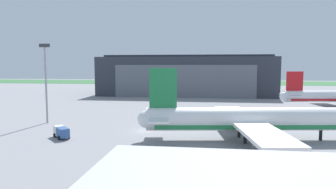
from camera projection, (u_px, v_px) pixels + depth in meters
ground_plane at (144, 131)px, 62.23m from camera, size 440.00×440.00×0.00m
grass_field_strip at (191, 82)px, 237.85m from camera, size 440.00×56.00×0.08m
maintenance_hangar at (187, 76)px, 140.46m from camera, size 77.67×31.92×18.38m
airliner_near_left at (251, 120)px, 53.69m from camera, size 40.62×36.59×13.00m
pushback_tractor at (61, 132)px, 55.83m from camera, size 4.39×4.42×2.06m
apron_light_mast at (46, 77)px, 69.67m from camera, size 2.40×0.50×18.46m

